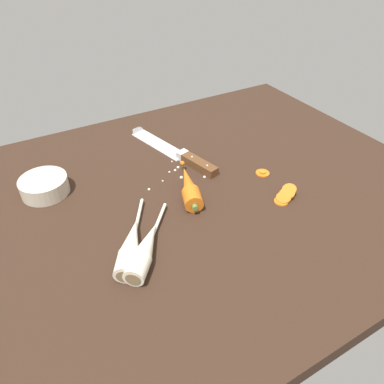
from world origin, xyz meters
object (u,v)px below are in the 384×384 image
whole_carrot (189,187)px  parsnip_front (131,246)px  prep_bowl (44,185)px  chefs_knife (168,148)px  carrot_slice_stray_near (263,173)px  parsnip_mid_left (145,250)px  carrot_slice_stack (285,195)px

whole_carrot → parsnip_front: 21.59cm
whole_carrot → prep_bowl: bearing=149.3°
chefs_knife → parsnip_front: (-23.37, -30.72, 1.33)cm
chefs_knife → carrot_slice_stray_near: (15.72, -21.98, -0.29)cm
whole_carrot → prep_bowl: whole_carrot is taller
chefs_knife → parsnip_mid_left: size_ratio=1.91×
whole_carrot → prep_bowl: 33.91cm
whole_carrot → parsnip_mid_left: whole_carrot is taller
parsnip_mid_left → carrot_slice_stray_near: size_ratio=5.15×
parsnip_mid_left → carrot_slice_stack: bearing=0.9°
chefs_knife → prep_bowl: prep_bowl is taller
prep_bowl → parsnip_front: bearing=-69.6°
parsnip_front → carrot_slice_stray_near: bearing=12.6°
chefs_knife → whole_carrot: (-4.57, -20.10, 1.45)cm
parsnip_front → prep_bowl: (-10.36, 27.92, 0.17)cm
chefs_knife → parsnip_front: 38.63cm
carrot_slice_stack → prep_bowl: size_ratio=0.61×
carrot_slice_stack → chefs_knife: bearing=113.4°
carrot_slice_stack → parsnip_mid_left: bearing=-179.1°
carrot_slice_stack → carrot_slice_stray_near: (1.70, 10.42, -0.48)cm
carrot_slice_stray_near → carrot_slice_stack: bearing=-99.3°
carrot_slice_stray_near → parsnip_front: bearing=-167.4°
chefs_knife → parsnip_mid_left: (-21.36, -32.97, 1.33)cm
parsnip_mid_left → carrot_slice_stack: (35.38, 0.57, -1.14)cm
parsnip_front → parsnip_mid_left: (2.01, -2.25, 0.00)cm
whole_carrot → carrot_slice_stack: whole_carrot is taller
whole_carrot → carrot_slice_stack: bearing=-33.5°
chefs_knife → whole_carrot: size_ratio=1.93×
parsnip_front → carrot_slice_stray_near: (39.09, 8.74, -1.62)cm
parsnip_front → carrot_slice_stray_near: size_ratio=5.82×
carrot_slice_stack → carrot_slice_stray_near: size_ratio=1.93×
chefs_knife → carrot_slice_stack: size_ratio=5.11×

